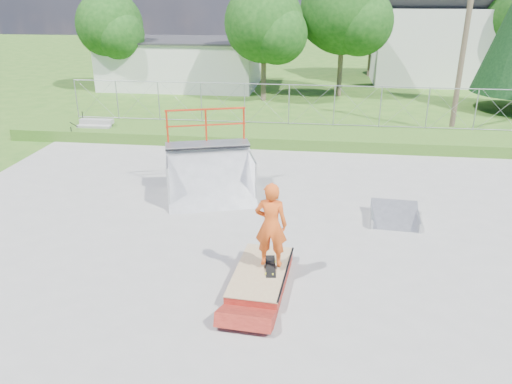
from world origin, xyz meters
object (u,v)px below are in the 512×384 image
Objects in this scene: grind_box at (261,277)px; quarter_pipe at (210,159)px; flat_bank_ramp at (395,216)px; skater at (271,228)px.

grind_box is 0.91× the size of quarter_pipe.
quarter_pipe is 1.88× the size of flat_bank_ramp.
grind_box is at bearing 28.95° from skater.
quarter_pipe reaches higher than grind_box.
skater is at bearing -80.06° from quarter_pipe.
skater is at bearing 30.00° from grind_box.
quarter_pipe is at bearing 118.98° from grind_box.
skater is (-3.19, -3.55, 1.16)m from flat_bank_ramp.
quarter_pipe is 1.37× the size of skater.
quarter_pipe reaches higher than flat_bank_ramp.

